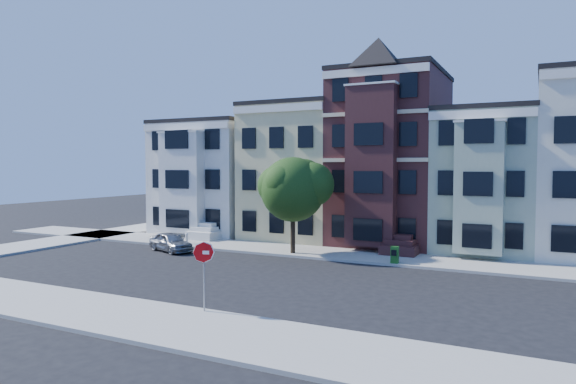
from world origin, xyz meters
The scene contains 13 objects.
ground centered at (0.00, 0.00, 0.00)m, with size 120.00×120.00×0.00m, color black.
far_sidewalk centered at (0.00, 8.00, 0.07)m, with size 60.00×4.00×0.15m, color #9E9B93.
near_sidewalk centered at (0.00, -8.00, 0.07)m, with size 60.00×4.00×0.15m, color #9E9B93.
cross_sidewalk centered at (-22.00, 0.00, 0.07)m, with size 4.00×60.00×0.15m, color #9E9B93.
house_white centered at (-15.00, 14.50, 4.50)m, with size 8.00×9.00×9.00m, color silver.
house_yellow centered at (-7.00, 14.50, 5.00)m, with size 7.00×9.00×10.00m, color beige.
house_brown centered at (0.00, 14.50, 6.00)m, with size 7.00×9.00×12.00m, color #3D1A1B.
house_green centered at (6.50, 14.50, 4.50)m, with size 6.00×9.00×9.00m, color #9AAA90.
street_tree centered at (-4.17, 6.77, 3.88)m, with size 6.41×6.41×7.45m, color #2A4D1C, non-canonical shape.
parked_car centered at (-11.98, 4.48, 0.63)m, with size 1.49×3.71×1.27m, color #96979C.
newspaper_box centered at (2.44, 6.30, 0.62)m, with size 0.42×0.38×0.94m, color #1D5D1F.
fire_hydrant centered at (-12.52, 6.88, 0.45)m, with size 0.21×0.21×0.59m, color silver.
stop_sign centered at (-1.57, -6.30, 1.64)m, with size 0.82×0.11×2.98m, color #B4060A, non-canonical shape.
Camera 1 is at (9.78, -22.04, 5.67)m, focal length 32.00 mm.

